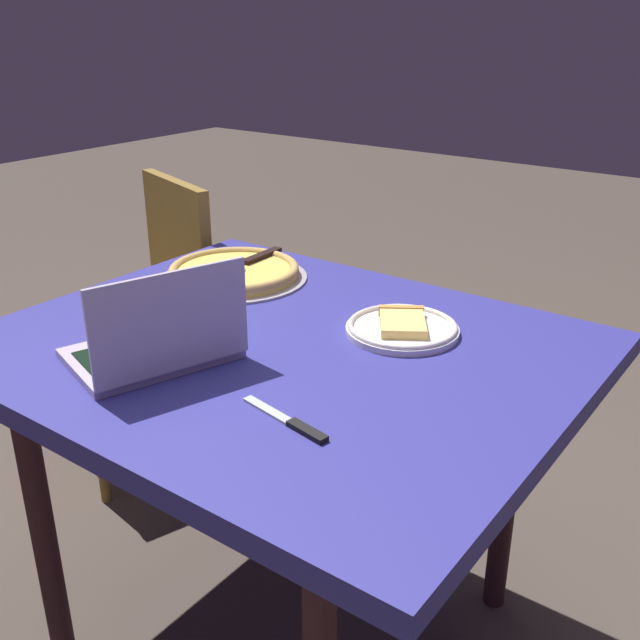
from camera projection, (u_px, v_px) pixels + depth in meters
The scene contains 7 objects.
ground_plane at pixel (287, 624), 1.83m from camera, with size 12.00×12.00×0.00m, color #4B4037.
dining_table at pixel (282, 375), 1.56m from camera, with size 1.19×0.99×0.77m.
laptop at pixel (157, 344), 1.42m from camera, with size 0.31×0.36×0.21m.
pizza_plate at pixel (402, 327), 1.57m from camera, with size 0.24×0.24×0.04m.
pizza_tray at pixel (234, 272), 1.88m from camera, with size 0.37×0.37×0.04m.
table_knife at pixel (292, 423), 1.22m from camera, with size 0.20×0.05×0.01m.
chair_far at pixel (149, 305), 2.38m from camera, with size 0.54×0.54×0.92m.
Camera 1 is at (0.89, -1.07, 1.41)m, focal length 41.28 mm.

